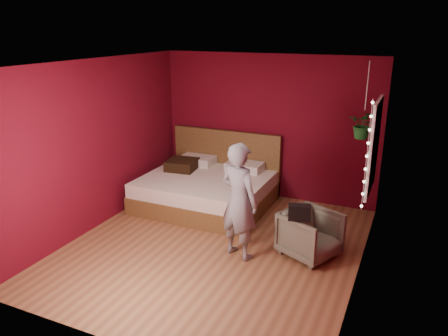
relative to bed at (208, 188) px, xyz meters
The scene contains 10 objects.
floor 1.62m from the bed, 60.52° to the right, with size 4.50×4.50×0.00m, color #915D3A.
room_walls 2.10m from the bed, 60.52° to the right, with size 4.04×4.54×2.62m.
window 3.04m from the bed, 10.04° to the right, with size 0.05×0.97×1.27m.
fairy_lights 3.14m from the bed, 20.38° to the right, with size 0.04×0.04×1.45m.
bed is the anchor object (origin of this frame).
person 1.98m from the bed, 51.11° to the right, with size 0.59×0.39×1.63m, color gray.
armchair 2.36m from the bed, 27.39° to the right, with size 0.69×0.71×0.65m, color #686752.
handbag 2.46m from the bed, 34.39° to the right, with size 0.29×0.14×0.20m, color black.
throw_pillow 0.67m from the bed, 169.94° to the left, with size 0.51×0.51×0.18m, color black.
hanging_plant 2.92m from the bed, ahead, with size 0.45×0.42×1.09m.
Camera 1 is at (2.46, -5.12, 3.06)m, focal length 35.00 mm.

